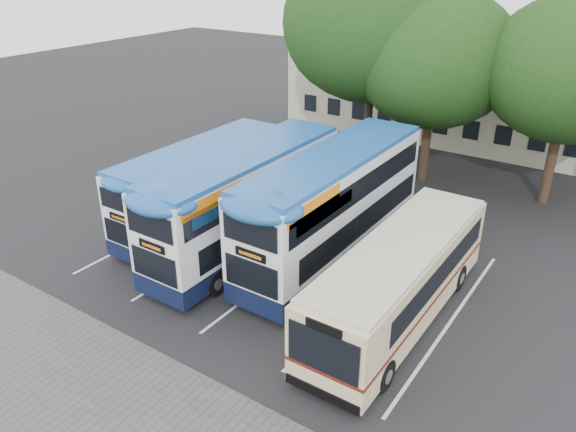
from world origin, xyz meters
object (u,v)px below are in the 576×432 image
at_px(bus_dd_left, 202,182).
at_px(bus_single, 401,275).
at_px(tree_left, 374,24).
at_px(bus_dd_mid, 248,198).
at_px(bus_dd_right, 334,202).
at_px(tree_right, 571,70).
at_px(tree_mid, 435,59).

bearing_deg(bus_dd_left, bus_single, -8.76).
height_order(tree_left, bus_dd_left, tree_left).
distance_m(bus_dd_mid, bus_dd_right, 3.69).
height_order(tree_left, tree_right, tree_left).
xyz_separation_m(tree_mid, bus_single, (4.39, -13.21, -5.06)).
bearing_deg(bus_single, tree_mid, 108.38).
relative_size(tree_left, bus_dd_left, 1.31).
relative_size(tree_left, tree_mid, 1.21).
height_order(tree_mid, bus_dd_mid, tree_mid).
distance_m(tree_left, bus_dd_mid, 13.88).
bearing_deg(tree_mid, bus_dd_left, -119.14).
distance_m(tree_left, bus_dd_right, 13.07).
distance_m(bus_dd_left, bus_dd_right, 6.67).
xyz_separation_m(tree_right, bus_dd_right, (-6.34, -11.18, -4.31)).
height_order(tree_right, bus_dd_mid, tree_right).
relative_size(bus_dd_left, bus_dd_mid, 0.89).
distance_m(tree_right, bus_dd_right, 13.55).
bearing_deg(bus_dd_right, bus_dd_left, -172.42).
distance_m(tree_mid, tree_right, 6.53).
distance_m(tree_left, bus_single, 17.19).
bearing_deg(bus_dd_right, bus_single, -31.13).
distance_m(tree_right, bus_single, 14.80).
bearing_deg(tree_left, tree_right, 0.76).
bearing_deg(tree_mid, tree_right, 4.53).
height_order(tree_right, bus_single, tree_right).
xyz_separation_m(tree_left, tree_right, (10.37, 0.14, -1.40)).
xyz_separation_m(tree_left, bus_dd_left, (-2.57, -11.92, -6.08)).
bearing_deg(bus_dd_right, bus_dd_mid, -155.09).
bearing_deg(tree_right, bus_dd_right, -119.55).
bearing_deg(bus_dd_left, tree_left, 77.82).
bearing_deg(bus_dd_right, tree_right, 60.45).
xyz_separation_m(tree_mid, bus_dd_left, (-6.43, -11.54, -4.61)).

